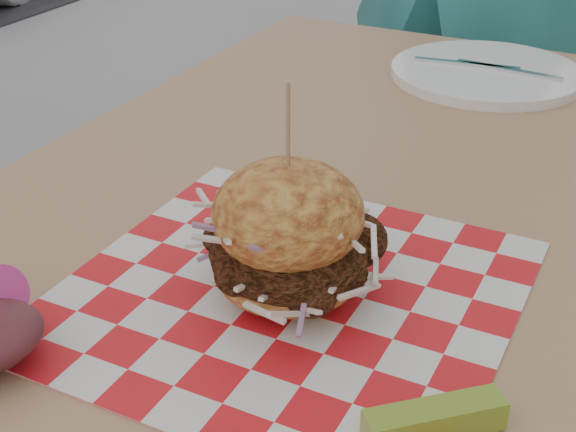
{
  "coord_description": "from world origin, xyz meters",
  "views": [
    {
      "loc": [
        0.58,
        -0.85,
        1.13
      ],
      "look_at": [
        0.34,
        -0.36,
        0.82
      ],
      "focal_mm": 50.0,
      "sensor_mm": 36.0,
      "label": 1
    }
  ],
  "objects": [
    {
      "name": "patio_table",
      "position": [
        0.34,
        -0.18,
        0.67
      ],
      "size": [
        0.8,
        1.2,
        0.75
      ],
      "color": "#A97F5D",
      "rests_on": "ground"
    },
    {
      "name": "patio_chair",
      "position": [
        0.34,
        0.81,
        0.55
      ],
      "size": [
        0.46,
        0.46,
        0.95
      ],
      "rotation": [
        0.0,
        0.0,
        0.09
      ],
      "color": "#A97F5D",
      "rests_on": "ground"
    },
    {
      "name": "paper_liner",
      "position": [
        0.34,
        -0.36,
        0.75
      ],
      "size": [
        0.36,
        0.36,
        0.0
      ],
      "primitive_type": "cube",
      "color": "red",
      "rests_on": "patio_table"
    },
    {
      "name": "sandwich",
      "position": [
        0.34,
        -0.36,
        0.8
      ],
      "size": [
        0.16,
        0.16,
        0.18
      ],
      "color": "gold",
      "rests_on": "paper_liner"
    },
    {
      "name": "pickle_spear",
      "position": [
        0.49,
        -0.46,
        0.76
      ],
      "size": [
        0.09,
        0.08,
        0.02
      ],
      "primitive_type": "cube",
      "rotation": [
        0.0,
        0.0,
        0.74
      ],
      "color": "olive",
      "rests_on": "paper_liner"
    },
    {
      "name": "place_setting",
      "position": [
        0.34,
        0.25,
        0.76
      ],
      "size": [
        0.27,
        0.27,
        0.02
      ],
      "color": "white",
      "rests_on": "patio_table"
    }
  ]
}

